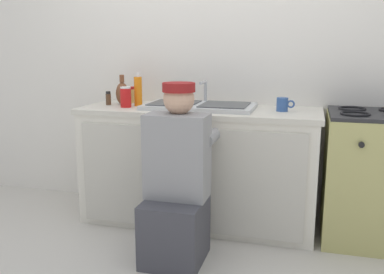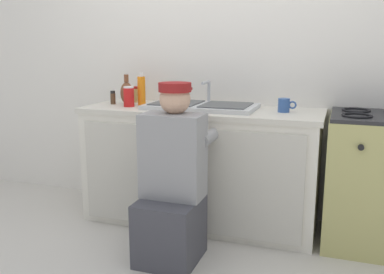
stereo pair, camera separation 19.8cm
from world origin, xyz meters
name	(u,v)px [view 2 (the right image)]	position (x,y,z in m)	size (l,w,h in m)	color
ground_plane	(187,236)	(0.00, 0.00, 0.00)	(12.00, 12.00, 0.00)	beige
back_wall	(215,55)	(0.00, 0.65, 1.25)	(6.00, 0.10, 2.50)	silver
counter_cabinet	(200,168)	(0.00, 0.29, 0.42)	(1.71, 0.62, 0.83)	silver
countertop	(201,111)	(0.00, 0.30, 0.85)	(1.75, 0.62, 0.04)	beige
sink_double_basin	(201,106)	(0.00, 0.30, 0.89)	(0.80, 0.44, 0.19)	silver
stove_range	(372,180)	(1.20, 0.30, 0.45)	(0.59, 0.62, 0.90)	tan
plumber_person	(172,188)	(0.02, -0.32, 0.46)	(0.42, 0.61, 1.10)	#3F3F47
coffee_mug	(284,105)	(0.60, 0.32, 0.92)	(0.13, 0.08, 0.09)	#335699
spice_bottle_pepper	(113,98)	(-0.73, 0.30, 0.92)	(0.04, 0.04, 0.10)	#513823
soap_bottle_orange	(142,91)	(-0.48, 0.30, 0.98)	(0.06, 0.06, 0.25)	orange
soda_cup_red	(129,97)	(-0.54, 0.21, 0.95)	(0.08, 0.08, 0.15)	red
vase_decorative	(127,92)	(-0.63, 0.35, 0.96)	(0.10, 0.10, 0.23)	brown
condiment_jar	(138,94)	(-0.59, 0.47, 0.94)	(0.07, 0.07, 0.13)	#DBB760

